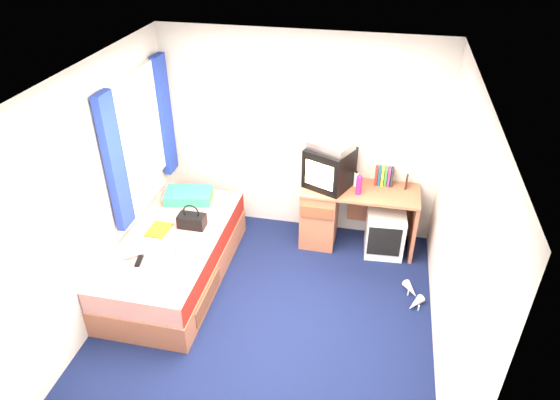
% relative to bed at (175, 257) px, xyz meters
% --- Properties ---
extents(ground, '(3.40, 3.40, 0.00)m').
position_rel_bed_xyz_m(ground, '(1.10, -0.41, -0.27)').
color(ground, '#0C1438').
rests_on(ground, ground).
extents(room_shell, '(3.40, 3.40, 3.40)m').
position_rel_bed_xyz_m(room_shell, '(1.10, -0.41, 1.18)').
color(room_shell, white).
rests_on(room_shell, ground).
extents(bed, '(1.01, 2.00, 0.54)m').
position_rel_bed_xyz_m(bed, '(0.00, 0.00, 0.00)').
color(bed, '#B1694A').
rests_on(bed, ground).
extents(pillow, '(0.58, 0.43, 0.12)m').
position_rel_bed_xyz_m(pillow, '(-0.08, 0.71, 0.33)').
color(pillow, teal).
rests_on(pillow, bed).
extents(desk, '(1.30, 0.55, 0.75)m').
position_rel_bed_xyz_m(desk, '(1.59, 1.02, 0.14)').
color(desk, '#B1694A').
rests_on(desk, ground).
extents(storage_cube, '(0.45, 0.45, 0.53)m').
position_rel_bed_xyz_m(storage_cube, '(2.18, 0.93, -0.00)').
color(storage_cube, white).
rests_on(storage_cube, ground).
extents(crt_tv, '(0.59, 0.58, 0.46)m').
position_rel_bed_xyz_m(crt_tv, '(1.49, 1.02, 0.71)').
color(crt_tv, black).
rests_on(crt_tv, desk).
extents(vcr, '(0.54, 0.48, 0.09)m').
position_rel_bed_xyz_m(vcr, '(1.49, 1.03, 0.98)').
color(vcr, '#A9A9AB').
rests_on(vcr, crt_tv).
extents(book_row, '(0.20, 0.13, 0.20)m').
position_rel_bed_xyz_m(book_row, '(2.10, 1.19, 0.58)').
color(book_row, maroon).
rests_on(book_row, desk).
extents(picture_frame, '(0.03, 0.12, 0.14)m').
position_rel_bed_xyz_m(picture_frame, '(2.35, 1.16, 0.55)').
color(picture_frame, black).
rests_on(picture_frame, desk).
extents(pink_water_bottle, '(0.08, 0.08, 0.21)m').
position_rel_bed_xyz_m(pink_water_bottle, '(1.84, 0.91, 0.59)').
color(pink_water_bottle, '#DA1E6B').
rests_on(pink_water_bottle, desk).
extents(aerosol_can, '(0.05, 0.05, 0.17)m').
position_rel_bed_xyz_m(aerosol_can, '(1.79, 1.08, 0.57)').
color(aerosol_can, white).
rests_on(aerosol_can, desk).
extents(handbag, '(0.29, 0.16, 0.27)m').
position_rel_bed_xyz_m(handbag, '(0.15, 0.21, 0.35)').
color(handbag, black).
rests_on(handbag, bed).
extents(towel, '(0.34, 0.32, 0.09)m').
position_rel_bed_xyz_m(towel, '(0.27, -0.18, 0.32)').
color(towel, white).
rests_on(towel, bed).
extents(magazine, '(0.22, 0.29, 0.01)m').
position_rel_bed_xyz_m(magazine, '(-0.18, 0.07, 0.28)').
color(magazine, yellow).
rests_on(magazine, bed).
extents(water_bottle, '(0.20, 0.18, 0.07)m').
position_rel_bed_xyz_m(water_bottle, '(-0.24, -0.39, 0.31)').
color(water_bottle, silver).
rests_on(water_bottle, bed).
extents(colour_swatch_fan, '(0.23, 0.12, 0.01)m').
position_rel_bed_xyz_m(colour_swatch_fan, '(0.04, -0.46, 0.28)').
color(colour_swatch_fan, '#F8A437').
rests_on(colour_swatch_fan, bed).
extents(remote_control, '(0.08, 0.17, 0.02)m').
position_rel_bed_xyz_m(remote_control, '(-0.15, -0.46, 0.28)').
color(remote_control, black).
rests_on(remote_control, bed).
extents(window_assembly, '(0.11, 1.42, 1.40)m').
position_rel_bed_xyz_m(window_assembly, '(-0.45, 0.49, 1.15)').
color(window_assembly, silver).
rests_on(window_assembly, room_shell).
extents(white_heels, '(0.23, 0.44, 0.09)m').
position_rel_bed_xyz_m(white_heels, '(2.52, 0.16, -0.23)').
color(white_heels, silver).
rests_on(white_heels, ground).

